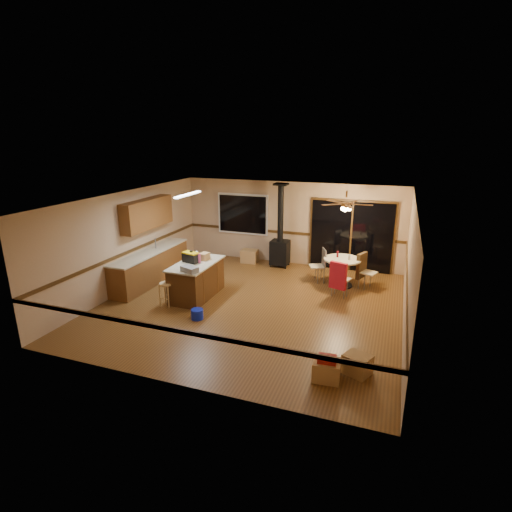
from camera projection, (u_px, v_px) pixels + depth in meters
The scene contains 35 objects.
floor at pixel (252, 304), 9.80m from camera, with size 7.00×7.00×0.00m, color brown.
ceiling at pixel (252, 199), 9.03m from camera, with size 7.00×7.00×0.00m, color silver.
wall_back at pixel (291, 223), 12.56m from camera, with size 7.00×7.00×0.00m, color tan.
wall_front at pixel (174, 314), 6.27m from camera, with size 7.00×7.00×0.00m, color tan.
wall_left at pixel (128, 240), 10.55m from camera, with size 7.00×7.00×0.00m, color tan.
wall_right at pixel (409, 270), 8.28m from camera, with size 7.00×7.00×0.00m, color tan.
chair_rail at pixel (252, 265), 9.50m from camera, with size 7.00×7.00×0.08m, color #402910, non-canonical shape.
window at pixel (243, 214), 12.98m from camera, with size 1.72×0.10×1.32m, color black.
sliding_door at pixel (351, 237), 11.97m from camera, with size 2.52×0.10×2.10m, color black.
lower_cabinets at pixel (151, 267), 11.16m from camera, with size 0.60×3.00×0.86m, color brown.
countertop at pixel (150, 252), 11.03m from camera, with size 0.64×3.04×0.04m, color #BFB594.
upper_cabinets at pixel (147, 214), 10.95m from camera, with size 0.35×2.00×0.80m, color brown.
kitchen_island at pixel (197, 279), 10.15m from camera, with size 0.88×1.68×0.90m.
wood_stove at pixel (280, 244), 12.39m from camera, with size 0.55×0.50×2.52m.
ceiling_fan at pixel (346, 206), 10.33m from camera, with size 0.24×0.24×0.55m.
fluorescent_strip at pixel (188, 195), 9.90m from camera, with size 0.10×1.20×0.04m, color white.
toolbox_grey at pixel (190, 269), 9.35m from camera, with size 0.41×0.23×0.13m, color slate.
toolbox_black at pixel (191, 258), 10.04m from camera, with size 0.41×0.22×0.23m, color black.
toolbox_yellow_lid at pixel (191, 253), 10.00m from camera, with size 0.41×0.22×0.03m, color gold.
box_on_island at pixel (204, 256), 10.25m from camera, with size 0.20×0.27×0.18m, color #A37B48.
bottle_dark at pixel (191, 256), 10.07m from camera, with size 0.08×0.08×0.29m, color black.
bottle_pink at pixel (199, 258), 10.00m from camera, with size 0.07×0.07×0.24m, color #D84C8C.
bottle_white at pixel (197, 255), 10.38m from camera, with size 0.06×0.06×0.19m, color white.
bar_stool at pixel (167, 294), 9.64m from camera, with size 0.32×0.32×0.58m, color tan.
blue_bucket at pixel (197, 314), 8.99m from camera, with size 0.28×0.28×0.23m, color #0E21C5.
dining_table at pixel (342, 267), 10.83m from camera, with size 1.00×1.00×0.78m.
glass_red at pixel (338, 254), 10.87m from camera, with size 0.06×0.06×0.16m, color #590C14.
glass_cream at pixel (349, 257), 10.63m from camera, with size 0.06×0.06×0.15m, color beige.
chair_left at pixel (321, 262), 11.14m from camera, with size 0.53×0.53×0.51m.
chair_near at pixel (339, 276), 10.01m from camera, with size 0.55×0.57×0.70m.
chair_right at pixel (362, 266), 10.74m from camera, with size 0.58×0.56×0.70m.
box_under_window at pixel (249, 256), 12.93m from camera, with size 0.52×0.41×0.41m, color #A37B48.
box_corner_a at pixel (326, 370), 6.76m from camera, with size 0.46×0.38×0.35m, color #A37B48.
box_corner_b at pixel (357, 364), 6.92m from camera, with size 0.43×0.37×0.35m, color #A37B48.
box_small_red at pixel (327, 359), 6.69m from camera, with size 0.31×0.26×0.08m, color maroon.
Camera 1 is at (3.16, -8.44, 4.01)m, focal length 28.00 mm.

